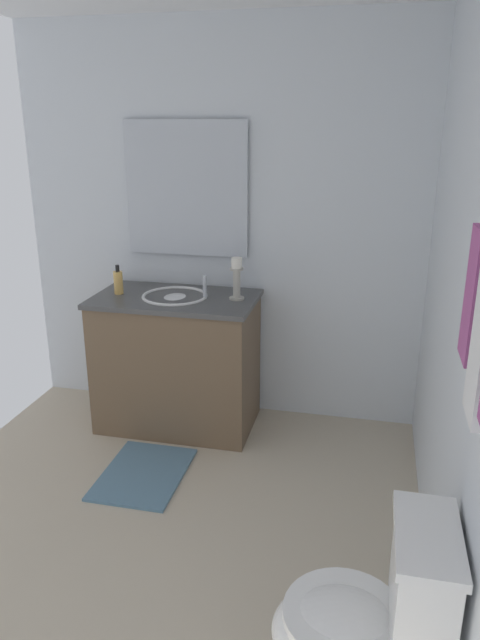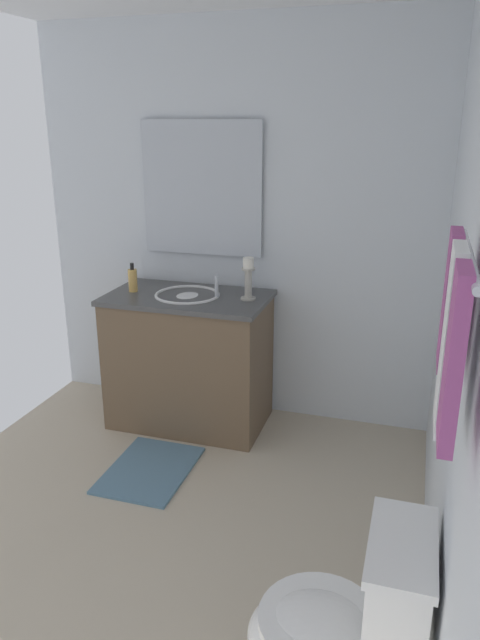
# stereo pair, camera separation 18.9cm
# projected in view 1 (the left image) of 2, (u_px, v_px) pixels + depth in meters

# --- Properties ---
(floor) EXTENTS (2.96, 2.58, 0.02)m
(floor) POSITION_uv_depth(u_px,v_px,m) (144.00, 545.00, 2.77)
(floor) COLOR beige
(floor) RESTS_ON ground
(wall_back) EXTENTS (2.96, 0.04, 2.45)m
(wall_back) POSITION_uv_depth(u_px,v_px,m) (468.00, 312.00, 2.11)
(wall_back) COLOR silver
(wall_back) RESTS_ON ground
(wall_left) EXTENTS (0.04, 2.58, 2.45)m
(wall_left) POSITION_uv_depth(u_px,v_px,m) (221.00, 227.00, 3.74)
(wall_left) COLOR silver
(wall_left) RESTS_ON ground
(vanity_cabinet) EXTENTS (0.58, 1.00, 0.85)m
(vanity_cabinet) POSITION_uv_depth(u_px,v_px,m) (177.00, 361.00, 3.74)
(vanity_cabinet) COLOR brown
(vanity_cabinet) RESTS_ON ground
(sink_basin) EXTENTS (0.40, 0.40, 0.24)m
(sink_basin) POSITION_uv_depth(u_px,v_px,m) (175.00, 303.00, 3.62)
(sink_basin) COLOR white
(sink_basin) RESTS_ON vanity_cabinet
(mirror) EXTENTS (0.02, 0.78, 0.82)m
(mirror) POSITION_uv_depth(u_px,v_px,m) (186.00, 189.00, 3.67)
(mirror) COLOR silver
(candle_holder_tall) EXTENTS (0.09, 0.09, 0.25)m
(candle_holder_tall) POSITION_uv_depth(u_px,v_px,m) (237.00, 278.00, 3.52)
(candle_holder_tall) COLOR #B7B2A5
(candle_holder_tall) RESTS_ON vanity_cabinet
(soap_bottle) EXTENTS (0.06, 0.06, 0.18)m
(soap_bottle) POSITION_uv_depth(u_px,v_px,m) (118.00, 282.00, 3.65)
(soap_bottle) COLOR #E5B259
(soap_bottle) RESTS_ON vanity_cabinet
(toilet) EXTENTS (0.39, 0.54, 0.75)m
(toilet) POSITION_uv_depth(u_px,v_px,m) (366.00, 628.00, 1.86)
(toilet) COLOR white
(toilet) RESTS_ON ground
(towel_near_vanity) EXTENTS (0.14, 0.03, 0.35)m
(towel_near_vanity) POSITION_uv_depth(u_px,v_px,m) (474.00, 296.00, 1.55)
(towel_near_vanity) COLOR #A54C8C
(towel_near_vanity) RESTS_ON towel_bar
(bath_mat) EXTENTS (0.60, 0.44, 0.02)m
(bath_mat) POSITION_uv_depth(u_px,v_px,m) (144.00, 474.00, 3.30)
(bath_mat) COLOR slate
(bath_mat) RESTS_ON ground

